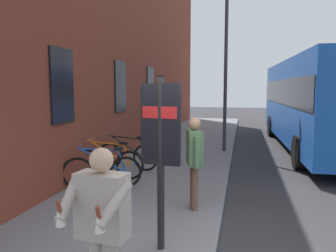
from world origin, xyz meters
TOP-DOWN VIEW (x-y plane):
  - ground at (6.00, -1.00)m, footprint 60.00×60.00m
  - sidewalk_pavement at (8.00, 1.75)m, footprint 24.00×3.50m
  - station_facade at (8.99, 3.80)m, footprint 22.00×0.65m
  - bicycle_far_end at (2.24, 2.71)m, footprint 0.67×1.71m
  - bicycle_under_window at (3.04, 2.86)m, footprint 0.48×1.77m
  - bicycle_beside_lamp at (4.01, 2.73)m, footprint 0.48×1.77m
  - transit_info_sign at (-0.21, 0.76)m, footprint 0.16×0.56m
  - city_bus at (8.98, -3.00)m, footprint 10.58×2.93m
  - pedestrian_near_bus at (6.47, 2.06)m, footprint 0.33×0.58m
  - pedestrian_by_facade at (1.45, 0.53)m, footprint 0.62×0.38m
  - tourist_with_hotdogs at (-1.75, 0.95)m, footprint 0.62×0.65m
  - street_lamp at (7.40, 0.30)m, footprint 0.28×0.28m

SIDE VIEW (x-z plane):
  - ground at x=6.00m, z-range 0.00..0.00m
  - sidewalk_pavement at x=8.00m, z-range 0.00..0.12m
  - bicycle_under_window at x=3.04m, z-range 0.02..1.00m
  - bicycle_beside_lamp at x=4.01m, z-range 0.02..1.00m
  - bicycle_far_end at x=2.24m, z-range 0.02..1.00m
  - pedestrian_near_bus at x=6.47m, z-range 0.29..1.85m
  - pedestrian_by_facade at x=1.45m, z-range 0.31..2.01m
  - tourist_with_hotdogs at x=-1.75m, z-range 0.32..2.01m
  - transit_info_sign at x=-0.21m, z-range 0.52..2.92m
  - city_bus at x=8.98m, z-range 0.24..3.59m
  - street_lamp at x=7.40m, z-range 0.61..6.24m
  - station_facade at x=8.99m, z-range -0.01..9.81m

